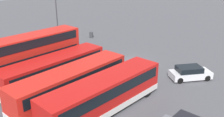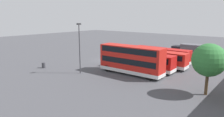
% 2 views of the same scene
% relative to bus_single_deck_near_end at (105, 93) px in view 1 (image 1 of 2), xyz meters
% --- Properties ---
extents(ground_plane, '(140.00, 140.00, 0.00)m').
position_rel_bus_single_deck_near_end_xyz_m(ground_plane, '(5.35, -10.01, -1.62)').
color(ground_plane, '#47474C').
extents(bus_single_deck_near_end, '(2.63, 11.59, 2.95)m').
position_rel_bus_single_deck_near_end_xyz_m(bus_single_deck_near_end, '(0.00, 0.00, 0.00)').
color(bus_single_deck_near_end, '#B71411').
rests_on(bus_single_deck_near_end, ground).
extents(bus_single_deck_second, '(2.99, 11.75, 2.95)m').
position_rel_bus_single_deck_near_end_xyz_m(bus_single_deck_second, '(3.46, 0.64, 0.00)').
color(bus_single_deck_second, red).
rests_on(bus_single_deck_second, ground).
extents(bus_single_deck_third, '(2.93, 11.39, 2.95)m').
position_rel_bus_single_deck_near_end_xyz_m(bus_single_deck_third, '(7.04, 0.01, -0.00)').
color(bus_single_deck_third, '#B71411').
rests_on(bus_single_deck_third, ground).
extents(bus_double_decker_fourth, '(2.88, 10.86, 4.55)m').
position_rel_bus_single_deck_near_end_xyz_m(bus_double_decker_fourth, '(10.67, 0.11, 0.82)').
color(bus_double_decker_fourth, red).
rests_on(bus_double_decker_fourth, ground).
extents(car_hatchback_silver, '(3.96, 4.49, 1.43)m').
position_rel_bus_single_deck_near_end_xyz_m(car_hatchback_silver, '(-2.23, -10.51, -0.92)').
color(car_hatchback_silver, silver).
rests_on(car_hatchback_silver, ground).
extents(lamp_post_tall, '(0.70, 0.30, 8.07)m').
position_rel_bus_single_deck_near_end_xyz_m(lamp_post_tall, '(15.54, -6.52, 3.10)').
color(lamp_post_tall, '#38383D').
rests_on(lamp_post_tall, ground).
extents(waste_bin_yellow, '(0.60, 0.60, 0.95)m').
position_rel_bus_single_deck_near_end_xyz_m(waste_bin_yellow, '(17.38, -14.27, -1.15)').
color(waste_bin_yellow, '#333338').
rests_on(waste_bin_yellow, ground).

